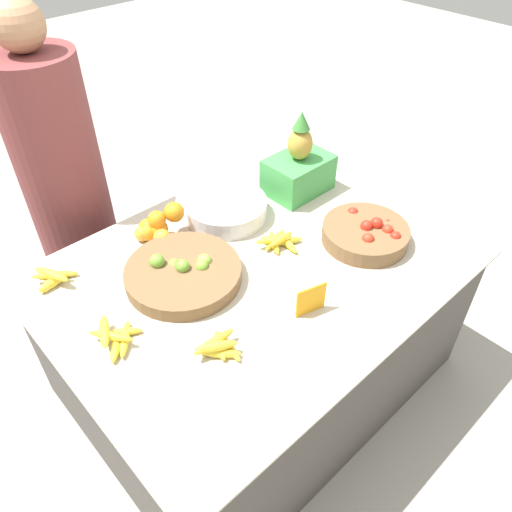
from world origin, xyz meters
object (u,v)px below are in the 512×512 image
object	(u,v)px
lime_bowl	(183,273)
price_sign	(311,300)
produce_crate	(299,169)
vendor_person	(69,196)
metal_bowl	(226,209)
tomato_basket	(366,233)

from	to	relation	value
lime_bowl	price_sign	size ratio (longest dim) A/B	3.64
produce_crate	vendor_person	size ratio (longest dim) A/B	0.25
lime_bowl	metal_bowl	size ratio (longest dim) A/B	1.23
tomato_basket	vendor_person	size ratio (longest dim) A/B	0.23
lime_bowl	metal_bowl	distance (m)	0.42
lime_bowl	price_sign	xyz separation A→B (m)	(0.22, -0.43, 0.03)
price_sign	vendor_person	bearing A→B (deg)	118.97
metal_bowl	vendor_person	bearing A→B (deg)	126.50
metal_bowl	price_sign	xyz separation A→B (m)	(-0.15, -0.62, 0.02)
produce_crate	price_sign	bearing A→B (deg)	-133.05
metal_bowl	price_sign	world-z (taller)	price_sign
produce_crate	metal_bowl	bearing A→B (deg)	169.64
lime_bowl	price_sign	bearing A→B (deg)	-62.62
tomato_basket	vendor_person	bearing A→B (deg)	124.02
tomato_basket	vendor_person	world-z (taller)	vendor_person
lime_bowl	tomato_basket	size ratio (longest dim) A/B	1.24
produce_crate	vendor_person	world-z (taller)	vendor_person
vendor_person	price_sign	bearing A→B (deg)	-76.66
metal_bowl	price_sign	distance (m)	0.64
metal_bowl	price_sign	size ratio (longest dim) A/B	2.96
produce_crate	vendor_person	xyz separation A→B (m)	(-0.80, 0.65, -0.10)
lime_bowl	produce_crate	distance (m)	0.75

